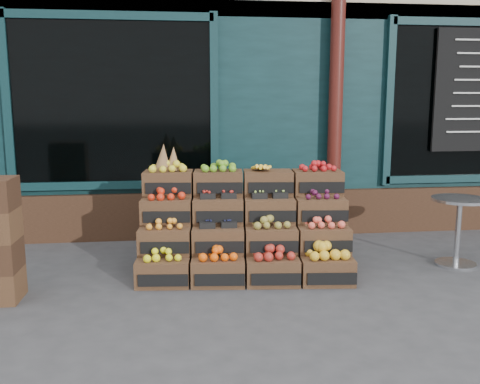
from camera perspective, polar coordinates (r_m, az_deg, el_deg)
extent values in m
plane|color=#3C3C3F|center=(5.07, 3.27, -10.83)|extent=(60.00, 60.00, 0.00)
cube|color=#0D2A2C|center=(9.92, -2.10, 13.42)|extent=(12.00, 6.00, 4.80)
cube|color=#0D2A2C|center=(6.97, 0.07, 7.50)|extent=(12.00, 0.12, 3.00)
cube|color=#392316|center=(7.06, 0.14, -2.31)|extent=(12.00, 0.18, 0.60)
cube|color=black|center=(6.88, -13.37, 9.28)|extent=(2.40, 0.06, 2.00)
cube|color=black|center=(7.96, 23.95, 8.76)|extent=(2.40, 0.06, 2.00)
cylinder|color=#481510|center=(7.03, 10.14, 8.18)|extent=(0.18, 0.18, 3.20)
cube|color=#4C311E|center=(5.33, -8.19, -8.40)|extent=(0.55, 0.40, 0.26)
cube|color=black|center=(5.16, -8.42, -9.33)|extent=(0.47, 0.06, 0.12)
cube|color=yellow|center=(5.28, -8.24, -6.64)|extent=(0.44, 0.31, 0.08)
cube|color=#4C311E|center=(5.30, -2.36, -8.42)|extent=(0.55, 0.40, 0.26)
cube|color=black|center=(5.13, -2.38, -9.37)|extent=(0.47, 0.06, 0.12)
cube|color=#F45309|center=(5.24, -2.37, -6.61)|extent=(0.44, 0.31, 0.09)
cube|color=#4C311E|center=(5.32, 3.49, -8.36)|extent=(0.55, 0.40, 0.26)
cube|color=black|center=(5.15, 3.67, -9.30)|extent=(0.47, 0.06, 0.12)
cube|color=#A1271D|center=(5.26, 3.51, -6.52)|extent=(0.44, 0.31, 0.10)
cube|color=#4C311E|center=(5.39, 9.23, -8.22)|extent=(0.55, 0.40, 0.26)
cube|color=black|center=(5.22, 9.62, -9.14)|extent=(0.47, 0.06, 0.12)
cube|color=gold|center=(5.33, 9.29, -6.29)|extent=(0.44, 0.31, 0.12)
cube|color=#4C311E|center=(5.47, -8.00, -5.11)|extent=(0.55, 0.40, 0.26)
cube|color=black|center=(5.29, -8.22, -5.91)|extent=(0.47, 0.06, 0.12)
cube|color=orange|center=(5.43, -8.04, -3.44)|extent=(0.44, 0.31, 0.07)
cube|color=#4C311E|center=(5.43, -2.35, -5.11)|extent=(0.55, 0.40, 0.26)
cube|color=black|center=(5.26, -2.37, -5.92)|extent=(0.47, 0.06, 0.12)
cube|color=#141634|center=(5.40, -2.36, -3.64)|extent=(0.44, 0.31, 0.03)
cube|color=#4C311E|center=(5.45, 3.31, -5.07)|extent=(0.55, 0.40, 0.26)
cube|color=black|center=(5.28, 3.49, -5.87)|extent=(0.47, 0.06, 0.12)
cube|color=olive|center=(5.41, 3.33, -3.30)|extent=(0.44, 0.31, 0.09)
cube|color=#4C311E|center=(5.52, 8.88, -4.98)|extent=(0.55, 0.40, 0.26)
cube|color=black|center=(5.35, 9.25, -5.76)|extent=(0.47, 0.06, 0.12)
cube|color=#F15843|center=(5.48, 8.93, -3.25)|extent=(0.44, 0.31, 0.08)
cube|color=#4C311E|center=(5.62, -7.82, -1.99)|extent=(0.55, 0.40, 0.26)
cube|color=black|center=(5.44, -8.03, -2.67)|extent=(0.47, 0.06, 0.12)
cube|color=red|center=(5.58, -7.86, -0.25)|extent=(0.44, 0.31, 0.09)
cube|color=#4C311E|center=(5.58, -2.34, -1.97)|extent=(0.55, 0.40, 0.26)
cube|color=black|center=(5.40, -2.36, -2.66)|extent=(0.47, 0.06, 0.12)
cube|color=#AB231A|center=(5.56, -2.35, -0.49)|extent=(0.44, 0.31, 0.03)
cube|color=#4C311E|center=(5.60, 3.15, -1.94)|extent=(0.55, 0.40, 0.26)
cube|color=black|center=(5.42, 3.31, -2.62)|extent=(0.47, 0.06, 0.12)
cube|color=#8EAF47|center=(5.58, 3.16, -0.49)|extent=(0.44, 0.31, 0.03)
cube|color=#4C311E|center=(5.67, 8.56, -1.89)|extent=(0.55, 0.40, 0.26)
cube|color=black|center=(5.49, 8.90, -2.56)|extent=(0.47, 0.06, 0.12)
cube|color=#4D1334|center=(5.64, 8.60, -0.28)|extent=(0.44, 0.31, 0.07)
cube|color=#4C311E|center=(5.78, -7.65, 0.96)|extent=(0.55, 0.40, 0.26)
cube|color=black|center=(5.60, -7.85, 0.40)|extent=(0.47, 0.06, 0.12)
cube|color=yellow|center=(5.76, -7.69, 2.66)|extent=(0.44, 0.31, 0.09)
cube|color=#4C311E|center=(5.75, -2.33, 0.99)|extent=(0.55, 0.40, 0.26)
cube|color=black|center=(5.57, -2.35, 0.42)|extent=(0.47, 0.06, 0.12)
cube|color=#65A324|center=(5.73, -2.35, 2.70)|extent=(0.44, 0.31, 0.09)
cube|color=#4C311E|center=(5.77, 3.00, 1.01)|extent=(0.55, 0.40, 0.26)
cube|color=black|center=(5.59, 3.15, 0.45)|extent=(0.47, 0.06, 0.12)
cube|color=yellow|center=(5.75, 3.01, 2.68)|extent=(0.44, 0.31, 0.08)
cube|color=#4C311E|center=(5.84, 8.25, 1.03)|extent=(0.55, 0.40, 0.26)
cube|color=black|center=(5.66, 8.57, 0.47)|extent=(0.47, 0.06, 0.12)
cube|color=red|center=(5.81, 8.29, 2.66)|extent=(0.44, 0.31, 0.08)
cube|color=#392316|center=(5.51, 0.48, -7.69)|extent=(2.15, 0.56, 0.26)
cube|color=#392316|center=(5.68, 0.40, -5.78)|extent=(2.15, 0.56, 0.52)
cube|color=#392316|center=(5.86, 0.33, -3.99)|extent=(2.15, 0.56, 0.77)
cone|color=olive|center=(5.75, -8.21, 3.69)|extent=(0.18, 0.18, 0.30)
cone|color=olive|center=(5.79, -7.12, 3.56)|extent=(0.16, 0.16, 0.26)
cylinder|color=#AEAFB4|center=(6.35, 21.99, -7.12)|extent=(0.44, 0.44, 0.03)
cylinder|color=#AEAFB4|center=(6.26, 22.20, -4.03)|extent=(0.06, 0.06, 0.71)
cylinder|color=#AEAFB4|center=(6.18, 22.42, -0.73)|extent=(0.59, 0.59, 0.03)
imported|color=#14471D|center=(7.38, -11.62, 2.54)|extent=(0.65, 0.44, 1.75)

